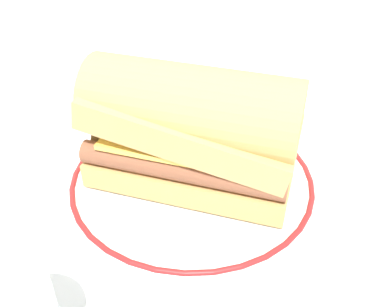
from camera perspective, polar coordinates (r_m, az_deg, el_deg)
ground_plane at (r=0.48m, az=-2.21°, el=-5.05°), size 1.50×1.50×0.00m
plate at (r=0.49m, az=0.00°, el=-3.50°), size 0.28×0.28×0.01m
sausage_sandwich at (r=0.45m, az=0.00°, el=3.27°), size 0.23×0.15×0.13m
salt_shaker at (r=0.66m, az=-13.91°, el=9.81°), size 0.03×0.03×0.07m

